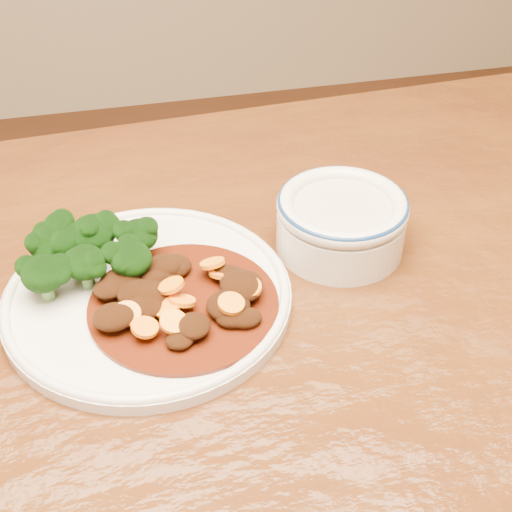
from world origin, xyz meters
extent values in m
cube|color=#4D2A0D|center=(0.00, 0.00, 0.73)|extent=(1.55, 0.98, 0.04)
cylinder|color=white|center=(-0.05, 0.08, 0.76)|extent=(0.28, 0.28, 0.01)
torus|color=white|center=(-0.05, 0.08, 0.76)|extent=(0.28, 0.28, 0.01)
cylinder|color=#63984F|center=(-0.14, 0.14, 0.77)|extent=(0.01, 0.01, 0.02)
ellipsoid|color=black|center=(-0.14, 0.14, 0.79)|extent=(0.05, 0.05, 0.04)
cylinder|color=#63984F|center=(-0.06, 0.10, 0.77)|extent=(0.01, 0.01, 0.02)
ellipsoid|color=black|center=(-0.06, 0.10, 0.79)|extent=(0.04, 0.04, 0.03)
cylinder|color=#63984F|center=(-0.14, 0.10, 0.77)|extent=(0.01, 0.01, 0.02)
ellipsoid|color=black|center=(-0.14, 0.10, 0.79)|extent=(0.04, 0.04, 0.03)
cylinder|color=#63984F|center=(-0.09, 0.15, 0.77)|extent=(0.01, 0.01, 0.02)
ellipsoid|color=black|center=(-0.09, 0.15, 0.79)|extent=(0.05, 0.05, 0.04)
cylinder|color=#63984F|center=(-0.10, 0.10, 0.77)|extent=(0.01, 0.01, 0.02)
ellipsoid|color=black|center=(-0.10, 0.10, 0.79)|extent=(0.04, 0.04, 0.03)
cylinder|color=#63984F|center=(-0.05, 0.14, 0.77)|extent=(0.01, 0.01, 0.02)
ellipsoid|color=black|center=(-0.05, 0.14, 0.79)|extent=(0.04, 0.04, 0.03)
cylinder|color=#63984F|center=(-0.12, 0.14, 0.77)|extent=(0.01, 0.01, 0.02)
ellipsoid|color=black|center=(-0.12, 0.14, 0.79)|extent=(0.04, 0.04, 0.04)
cylinder|color=#481207|center=(-0.02, 0.05, 0.76)|extent=(0.18, 0.18, 0.00)
ellipsoid|color=black|center=(0.04, 0.07, 0.77)|extent=(0.03, 0.03, 0.02)
ellipsoid|color=black|center=(0.03, 0.08, 0.78)|extent=(0.02, 0.02, 0.01)
ellipsoid|color=black|center=(-0.08, 0.04, 0.78)|extent=(0.04, 0.03, 0.02)
ellipsoid|color=black|center=(0.04, 0.06, 0.78)|extent=(0.04, 0.03, 0.02)
ellipsoid|color=black|center=(-0.03, 0.10, 0.78)|extent=(0.03, 0.03, 0.02)
ellipsoid|color=black|center=(0.03, 0.02, 0.77)|extent=(0.03, 0.02, 0.02)
ellipsoid|color=black|center=(-0.03, 0.00, 0.77)|extent=(0.03, 0.02, 0.01)
ellipsoid|color=black|center=(-0.05, 0.05, 0.78)|extent=(0.04, 0.04, 0.02)
ellipsoid|color=black|center=(0.03, 0.08, 0.77)|extent=(0.03, 0.03, 0.01)
ellipsoid|color=black|center=(-0.03, 0.10, 0.77)|extent=(0.04, 0.04, 0.02)
ellipsoid|color=black|center=(-0.08, 0.08, 0.78)|extent=(0.03, 0.03, 0.01)
ellipsoid|color=black|center=(0.02, 0.02, 0.77)|extent=(0.03, 0.03, 0.02)
ellipsoid|color=black|center=(-0.05, 0.06, 0.78)|extent=(0.04, 0.04, 0.02)
ellipsoid|color=black|center=(-0.02, 0.10, 0.77)|extent=(0.04, 0.03, 0.02)
ellipsoid|color=black|center=(-0.04, 0.06, 0.78)|extent=(0.02, 0.02, 0.01)
ellipsoid|color=black|center=(-0.06, 0.07, 0.78)|extent=(0.04, 0.03, 0.02)
ellipsoid|color=black|center=(-0.03, 0.11, 0.77)|extent=(0.03, 0.02, 0.01)
ellipsoid|color=black|center=(-0.04, 0.09, 0.78)|extent=(0.02, 0.02, 0.01)
ellipsoid|color=black|center=(-0.07, 0.09, 0.78)|extent=(0.04, 0.03, 0.02)
ellipsoid|color=black|center=(0.04, 0.05, 0.78)|extent=(0.04, 0.04, 0.02)
ellipsoid|color=black|center=(0.02, 0.03, 0.78)|extent=(0.04, 0.04, 0.02)
ellipsoid|color=black|center=(-0.02, 0.01, 0.78)|extent=(0.03, 0.03, 0.02)
cylinder|color=orange|center=(0.02, 0.09, 0.78)|extent=(0.03, 0.03, 0.02)
cylinder|color=orange|center=(-0.06, 0.02, 0.78)|extent=(0.03, 0.03, 0.01)
cylinder|color=orange|center=(-0.03, 0.06, 0.79)|extent=(0.03, 0.03, 0.01)
cylinder|color=orange|center=(-0.02, 0.04, 0.78)|extent=(0.03, 0.03, 0.02)
cylinder|color=orange|center=(-0.07, 0.04, 0.78)|extent=(0.04, 0.03, 0.02)
cylinder|color=orange|center=(0.04, 0.04, 0.78)|extent=(0.04, 0.04, 0.01)
cylinder|color=orange|center=(-0.03, 0.02, 0.78)|extent=(0.03, 0.03, 0.01)
cylinder|color=orange|center=(-0.03, 0.04, 0.78)|extent=(0.03, 0.03, 0.01)
cylinder|color=orange|center=(0.02, 0.08, 0.78)|extent=(0.03, 0.03, 0.01)
cylinder|color=orange|center=(0.02, 0.02, 0.78)|extent=(0.03, 0.03, 0.01)
cylinder|color=silver|center=(0.16, 0.12, 0.77)|extent=(0.14, 0.14, 0.04)
cylinder|color=beige|center=(0.16, 0.12, 0.80)|extent=(0.10, 0.10, 0.01)
torus|color=silver|center=(0.16, 0.12, 0.80)|extent=(0.14, 0.14, 0.02)
torus|color=navy|center=(0.16, 0.12, 0.81)|extent=(0.14, 0.14, 0.01)
camera|label=1|loc=(-0.06, -0.44, 1.22)|focal=50.00mm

